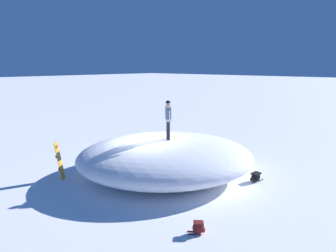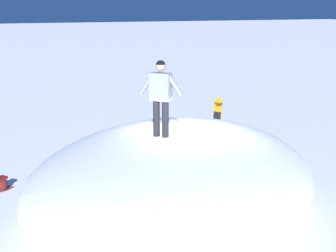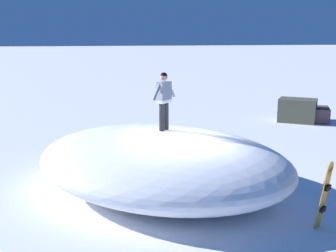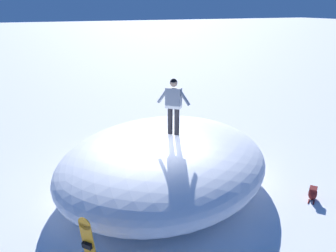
{
  "view_description": "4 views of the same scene",
  "coord_description": "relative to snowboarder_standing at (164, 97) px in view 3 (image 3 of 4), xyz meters",
  "views": [
    {
      "loc": [
        7.69,
        -7.25,
        4.56
      ],
      "look_at": [
        0.51,
        0.86,
        2.09
      ],
      "focal_mm": 28.08,
      "sensor_mm": 36.0,
      "label": 1
    },
    {
      "loc": [
        4.13,
        8.35,
        4.26
      ],
      "look_at": [
        0.57,
        0.22,
        1.77
      ],
      "focal_mm": 45.32,
      "sensor_mm": 36.0,
      "label": 2
    },
    {
      "loc": [
        -10.55,
        2.09,
        4.32
      ],
      "look_at": [
        0.64,
        0.41,
        1.81
      ],
      "focal_mm": 45.81,
      "sensor_mm": 36.0,
      "label": 3
    },
    {
      "loc": [
        -3.34,
        -8.34,
        5.13
      ],
      "look_at": [
        0.82,
        0.79,
        1.8
      ],
      "focal_mm": 38.93,
      "sensor_mm": 36.0,
      "label": 4
    }
  ],
  "objects": [
    {
      "name": "backpack_far",
      "position": [
        2.95,
        1.99,
        -2.39
      ],
      "size": [
        0.38,
        0.7,
        0.37
      ],
      "color": "black",
      "rests_on": "ground"
    },
    {
      "name": "snowboarder_standing",
      "position": [
        0.0,
        0.0,
        0.0
      ],
      "size": [
        0.74,
        0.75,
        1.59
      ],
      "color": "black",
      "rests_on": "snow_mound"
    },
    {
      "name": "rock_outcrop",
      "position": [
        7.87,
        -7.97,
        -2.11
      ],
      "size": [
        1.9,
        2.82,
        1.13
      ],
      "color": "brown",
      "rests_on": "ground"
    },
    {
      "name": "ground",
      "position": [
        -0.85,
        -0.49,
        -2.59
      ],
      "size": [
        240.0,
        240.0,
        0.0
      ],
      "primitive_type": "plane",
      "color": "white"
    },
    {
      "name": "snowboard_primary_upright",
      "position": [
        -3.17,
        -3.11,
        -1.76
      ],
      "size": [
        0.35,
        0.36,
        1.6
      ],
      "color": "orange",
      "rests_on": "ground"
    },
    {
      "name": "backpack_near",
      "position": [
        3.19,
        -2.32,
        -2.4
      ],
      "size": [
        0.49,
        0.45,
        0.36
      ],
      "color": "maroon",
      "rests_on": "ground"
    },
    {
      "name": "snow_mound",
      "position": [
        -0.25,
        0.11,
        -1.76
      ],
      "size": [
        9.25,
        9.3,
        1.65
      ],
      "primitive_type": "ellipsoid",
      "rotation": [
        0.0,
        0.0,
        0.81
      ],
      "color": "white",
      "rests_on": "ground"
    }
  ]
}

